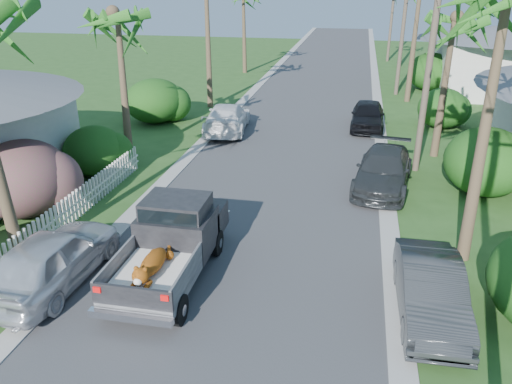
% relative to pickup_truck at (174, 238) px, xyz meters
% --- Properties ---
extents(ground, '(120.00, 120.00, 0.00)m').
position_rel_pickup_truck_xyz_m(ground, '(1.63, -3.60, -1.01)').
color(ground, '#2A501E').
rests_on(ground, ground).
extents(road, '(8.00, 100.00, 0.02)m').
position_rel_pickup_truck_xyz_m(road, '(1.63, 21.40, -1.00)').
color(road, '#38383A').
rests_on(road, ground).
extents(curb_left, '(0.60, 100.00, 0.06)m').
position_rel_pickup_truck_xyz_m(curb_left, '(-2.67, 21.40, -0.98)').
color(curb_left, '#A5A39E').
rests_on(curb_left, ground).
extents(curb_right, '(0.60, 100.00, 0.06)m').
position_rel_pickup_truck_xyz_m(curb_right, '(5.93, 21.40, -0.98)').
color(curb_right, '#A5A39E').
rests_on(curb_right, ground).
extents(pickup_truck, '(1.98, 5.12, 2.06)m').
position_rel_pickup_truck_xyz_m(pickup_truck, '(0.00, 0.00, 0.00)').
color(pickup_truck, black).
rests_on(pickup_truck, ground).
extents(parked_car_rn, '(1.51, 4.11, 1.34)m').
position_rel_pickup_truck_xyz_m(parked_car_rn, '(6.63, -0.72, -0.34)').
color(parked_car_rn, '#2D2F32').
rests_on(parked_car_rn, ground).
extents(parked_car_rm, '(2.60, 5.04, 1.40)m').
position_rel_pickup_truck_xyz_m(parked_car_rm, '(5.79, 7.20, -0.31)').
color(parked_car_rm, '#2C3031').
rests_on(parked_car_rm, ground).
extents(parked_car_rf, '(1.81, 4.26, 1.44)m').
position_rel_pickup_truck_xyz_m(parked_car_rf, '(5.23, 15.39, -0.29)').
color(parked_car_rf, black).
rests_on(parked_car_rf, ground).
extents(parked_car_ln, '(1.97, 4.57, 1.53)m').
position_rel_pickup_truck_xyz_m(parked_car_ln, '(-2.89, -1.28, -0.24)').
color(parked_car_ln, silver).
rests_on(parked_car_ln, ground).
extents(parked_car_lf, '(2.58, 5.21, 1.46)m').
position_rel_pickup_truck_xyz_m(parked_car_lf, '(-1.97, 13.34, -0.28)').
color(parked_car_lf, white).
rests_on(parked_car_lf, ground).
extents(palm_l_b, '(4.40, 4.40, 7.40)m').
position_rel_pickup_truck_xyz_m(palm_l_b, '(-5.17, 8.40, 5.14)').
color(palm_l_b, brown).
rests_on(palm_l_b, ground).
extents(palm_r_b, '(4.40, 4.40, 7.20)m').
position_rel_pickup_truck_xyz_m(palm_r_b, '(8.23, 11.40, 4.94)').
color(palm_r_b, brown).
rests_on(palm_r_b, ground).
extents(shrub_l_b, '(3.00, 3.30, 2.60)m').
position_rel_pickup_truck_xyz_m(shrub_l_b, '(-6.17, 2.40, 0.29)').
color(shrub_l_b, '#9F165B').
rests_on(shrub_l_b, ground).
extents(shrub_l_c, '(2.40, 2.64, 2.00)m').
position_rel_pickup_truck_xyz_m(shrub_l_c, '(-5.77, 6.40, -0.01)').
color(shrub_l_c, '#1C4714').
rests_on(shrub_l_c, ground).
extents(shrub_l_d, '(3.20, 3.52, 2.40)m').
position_rel_pickup_truck_xyz_m(shrub_l_d, '(-6.37, 14.40, 0.19)').
color(shrub_l_d, '#1C4714').
rests_on(shrub_l_d, ground).
extents(shrub_r_b, '(3.00, 3.30, 2.50)m').
position_rel_pickup_truck_xyz_m(shrub_r_b, '(9.43, 7.40, 0.24)').
color(shrub_r_b, '#1C4714').
rests_on(shrub_r_b, ground).
extents(shrub_r_c, '(2.60, 2.86, 2.10)m').
position_rel_pickup_truck_xyz_m(shrub_r_c, '(9.13, 16.40, 0.04)').
color(shrub_r_c, '#1C4714').
rests_on(shrub_r_c, ground).
extents(shrub_r_d, '(3.20, 3.52, 2.60)m').
position_rel_pickup_truck_xyz_m(shrub_r_d, '(9.63, 26.40, 0.29)').
color(shrub_r_d, '#1C4714').
rests_on(shrub_r_d, ground).
extents(picket_fence, '(0.10, 11.00, 1.00)m').
position_rel_pickup_truck_xyz_m(picket_fence, '(-4.37, 1.90, -0.51)').
color(picket_fence, white).
rests_on(picket_fence, ground).
extents(house_right_far, '(9.00, 8.00, 4.60)m').
position_rel_pickup_truck_xyz_m(house_right_far, '(14.63, 26.40, 1.11)').
color(house_right_far, silver).
rests_on(house_right_far, ground).
extents(utility_pole_b, '(1.60, 0.26, 9.00)m').
position_rel_pickup_truck_xyz_m(utility_pole_b, '(7.23, 9.40, 3.59)').
color(utility_pole_b, brown).
rests_on(utility_pole_b, ground).
extents(utility_pole_c, '(1.60, 0.26, 9.00)m').
position_rel_pickup_truck_xyz_m(utility_pole_c, '(7.23, 24.40, 3.59)').
color(utility_pole_c, brown).
rests_on(utility_pole_c, ground).
extents(utility_pole_d, '(1.60, 0.26, 9.00)m').
position_rel_pickup_truck_xyz_m(utility_pole_d, '(7.23, 39.40, 3.59)').
color(utility_pole_d, brown).
rests_on(utility_pole_d, ground).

